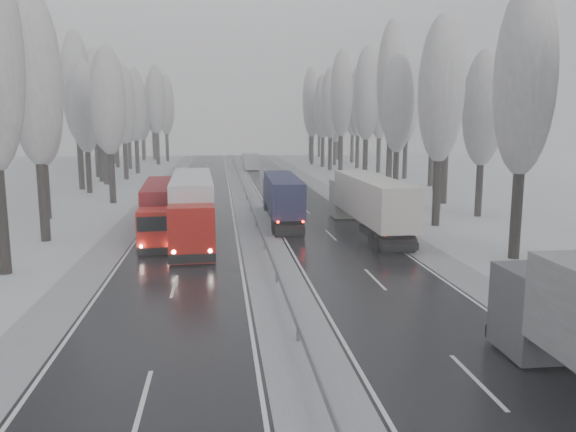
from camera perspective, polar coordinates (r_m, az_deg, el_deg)
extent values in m
plane|color=silver|center=(18.26, 2.85, -17.34)|extent=(260.00, 260.00, 0.00)
cube|color=black|center=(47.48, 2.95, -0.55)|extent=(7.50, 200.00, 0.03)
cube|color=black|center=(46.85, -9.80, -0.81)|extent=(7.50, 200.00, 0.03)
cube|color=#A7A9AF|center=(46.87, -3.38, -0.67)|extent=(3.00, 200.00, 0.04)
cube|color=#A7A9AF|center=(48.57, 8.72, -0.41)|extent=(2.40, 200.00, 0.04)
cube|color=#A7A9AF|center=(47.36, -15.79, -0.91)|extent=(2.40, 200.00, 0.04)
cube|color=slate|center=(46.78, -3.39, 0.03)|extent=(0.06, 200.00, 0.32)
cube|color=slate|center=(44.86, -3.22, -0.77)|extent=(0.12, 0.12, 0.60)
cube|color=slate|center=(76.53, -4.81, 3.44)|extent=(0.12, 0.12, 0.60)
cylinder|color=black|center=(36.82, 22.17, 0.25)|extent=(0.68, 0.68, 5.60)
ellipsoid|color=gray|center=(36.51, 22.97, 12.75)|extent=(3.60, 3.60, 11.45)
cylinder|color=black|center=(46.77, 14.87, 2.46)|extent=(0.68, 0.68, 5.62)
ellipsoid|color=gray|center=(46.53, 15.30, 12.32)|extent=(3.60, 3.60, 11.48)
cylinder|color=black|center=(52.66, 18.83, 2.64)|extent=(0.64, 0.64, 4.94)
ellipsoid|color=gray|center=(52.37, 19.25, 10.33)|extent=(3.60, 3.60, 10.09)
cylinder|color=black|center=(55.54, 15.02, 3.35)|extent=(0.66, 0.66, 5.32)
ellipsoid|color=gray|center=(55.30, 15.36, 11.21)|extent=(3.60, 3.60, 10.88)
cylinder|color=black|center=(60.03, 15.60, 4.23)|extent=(0.72, 0.72, 6.31)
ellipsoid|color=gray|center=(59.94, 15.99, 12.84)|extent=(3.60, 3.60, 12.90)
cylinder|color=black|center=(65.02, 10.88, 4.37)|extent=(0.67, 0.67, 5.38)
ellipsoid|color=gray|center=(64.82, 11.10, 11.14)|extent=(3.60, 3.60, 10.98)
cylinder|color=black|center=(70.92, 14.74, 4.32)|extent=(0.62, 0.62, 4.59)
ellipsoid|color=gray|center=(70.68, 14.97, 9.62)|extent=(3.60, 3.60, 9.39)
cylinder|color=black|center=(70.37, 10.24, 5.40)|extent=(0.76, 0.76, 6.95)
ellipsoid|color=gray|center=(70.41, 10.48, 13.48)|extent=(3.60, 3.60, 14.19)
cylinder|color=black|center=(76.43, 14.33, 5.43)|extent=(0.74, 0.74, 6.59)
ellipsoid|color=gray|center=(76.40, 14.62, 12.49)|extent=(3.60, 3.60, 13.46)
cylinder|color=black|center=(80.14, 7.84, 5.73)|extent=(0.72, 0.72, 6.37)
ellipsoid|color=gray|center=(80.08, 7.99, 12.23)|extent=(3.60, 3.60, 13.01)
cylinder|color=black|center=(86.03, 11.79, 5.73)|extent=(0.70, 0.70, 5.97)
ellipsoid|color=gray|center=(85.94, 11.99, 11.41)|extent=(3.60, 3.60, 12.20)
cylinder|color=black|center=(90.21, 5.36, 6.27)|extent=(0.74, 0.74, 6.65)
ellipsoid|color=gray|center=(90.20, 5.45, 12.30)|extent=(3.60, 3.60, 13.59)
cylinder|color=black|center=(95.91, 9.18, 6.22)|extent=(0.71, 0.71, 6.14)
ellipsoid|color=gray|center=(95.84, 9.32, 11.46)|extent=(3.60, 3.60, 12.54)
cylinder|color=black|center=(99.81, 4.29, 6.41)|extent=(0.71, 0.71, 6.05)
ellipsoid|color=gray|center=(99.73, 4.35, 11.38)|extent=(3.60, 3.60, 12.37)
cylinder|color=black|center=(104.99, 7.05, 6.58)|extent=(0.72, 0.72, 6.30)
ellipsoid|color=gray|center=(104.94, 7.15, 11.49)|extent=(3.60, 3.60, 12.87)
cylinder|color=black|center=(107.19, 3.54, 6.57)|extent=(0.70, 0.70, 5.88)
ellipsoid|color=gray|center=(107.11, 3.58, 11.06)|extent=(3.60, 3.60, 12.00)
cylinder|color=black|center=(111.74, 4.75, 6.41)|extent=(0.64, 0.64, 4.86)
ellipsoid|color=gray|center=(111.59, 4.80, 9.97)|extent=(3.60, 3.60, 9.92)
cylinder|color=black|center=(114.02, 2.44, 6.78)|extent=(0.70, 0.70, 5.98)
ellipsoid|color=gray|center=(113.95, 2.47, 11.07)|extent=(3.60, 3.60, 12.21)
cylinder|color=black|center=(119.76, 6.51, 6.90)|extent=(0.71, 0.71, 6.19)
ellipsoid|color=gray|center=(119.71, 6.59, 11.13)|extent=(3.60, 3.60, 12.64)
cylinder|color=black|center=(123.92, 2.29, 7.19)|extent=(0.75, 0.75, 6.86)
ellipsoid|color=gray|center=(123.93, 2.32, 11.72)|extent=(3.60, 3.60, 14.01)
cylinder|color=black|center=(129.16, 5.09, 6.96)|extent=(0.68, 0.68, 5.55)
ellipsoid|color=gray|center=(129.07, 5.14, 10.48)|extent=(3.60, 3.60, 11.33)
cylinder|color=black|center=(134.63, 2.28, 7.21)|extent=(0.71, 0.71, 6.09)
ellipsoid|color=gray|center=(134.58, 2.31, 10.91)|extent=(3.60, 3.60, 12.45)
cylinder|color=black|center=(139.05, 3.17, 7.14)|extent=(0.67, 0.67, 5.49)
ellipsoid|color=gray|center=(138.97, 3.20, 10.37)|extent=(3.60, 3.60, 11.21)
cylinder|color=black|center=(34.30, -27.12, -0.26)|extent=(0.71, 0.71, 6.14)
cylinder|color=black|center=(42.78, -23.60, 1.51)|extent=(0.69, 0.69, 5.83)
ellipsoid|color=gray|center=(42.56, -24.36, 12.69)|extent=(3.60, 3.60, 11.92)
cylinder|color=black|center=(52.74, -23.36, 2.43)|extent=(0.65, 0.65, 5.03)
ellipsoid|color=gray|center=(52.45, -23.88, 10.25)|extent=(3.60, 3.60, 10.28)
cylinder|color=black|center=(61.06, -17.45, 3.82)|extent=(0.67, 0.67, 5.44)
ellipsoid|color=gray|center=(60.86, -17.81, 11.11)|extent=(3.60, 3.60, 11.11)
cylinder|color=black|center=(66.78, -23.54, 4.03)|extent=(0.69, 0.69, 5.72)
ellipsoid|color=gray|center=(66.62, -24.00, 11.04)|extent=(3.60, 3.60, 11.69)
cylinder|color=black|center=(70.71, -19.59, 4.32)|extent=(0.66, 0.66, 5.23)
ellipsoid|color=gray|center=(70.51, -19.93, 10.37)|extent=(3.60, 3.60, 10.68)
cylinder|color=black|center=(74.95, -20.30, 5.07)|extent=(0.74, 0.74, 6.60)
ellipsoid|color=gray|center=(74.92, -20.72, 12.28)|extent=(3.60, 3.60, 13.49)
cylinder|color=black|center=(80.09, -18.04, 4.92)|extent=(0.65, 0.65, 5.16)
ellipsoid|color=gray|center=(79.91, -18.31, 10.19)|extent=(3.60, 3.60, 10.54)
cylinder|color=black|center=(84.26, -18.46, 5.31)|extent=(0.69, 0.69, 5.79)
ellipsoid|color=gray|center=(84.14, -18.76, 10.94)|extent=(3.60, 3.60, 11.84)
cylinder|color=black|center=(86.45, -16.17, 5.47)|extent=(0.68, 0.68, 5.64)
ellipsoid|color=gray|center=(86.32, -16.42, 10.81)|extent=(3.60, 3.60, 11.53)
cylinder|color=black|center=(91.22, -18.80, 5.81)|extent=(0.73, 0.73, 6.56)
ellipsoid|color=gray|center=(91.20, -19.12, 11.69)|extent=(3.60, 3.60, 13.40)
cylinder|color=black|center=(96.35, -15.08, 5.93)|extent=(0.69, 0.69, 5.79)
ellipsoid|color=gray|center=(96.25, -15.29, 10.85)|extent=(3.60, 3.60, 11.84)
cylinder|color=black|center=(101.04, -17.46, 6.21)|extent=(0.74, 0.74, 6.65)
ellipsoid|color=gray|center=(101.02, -17.73, 11.59)|extent=(3.60, 3.60, 13.58)
cylinder|color=black|center=(105.98, -15.77, 6.00)|extent=(0.65, 0.65, 5.12)
ellipsoid|color=gray|center=(105.84, -15.95, 9.96)|extent=(3.60, 3.60, 10.46)
cylinder|color=black|center=(110.37, -16.96, 6.26)|extent=(0.69, 0.69, 5.84)
ellipsoid|color=gray|center=(110.29, -17.17, 10.58)|extent=(3.60, 3.60, 11.92)
cylinder|color=black|center=(116.14, -13.09, 6.76)|extent=(0.74, 0.74, 6.67)
ellipsoid|color=gray|center=(116.13, -13.27, 11.46)|extent=(3.60, 3.60, 13.63)
cylinder|color=black|center=(121.39, -17.20, 6.61)|extent=(0.72, 0.72, 6.31)
ellipsoid|color=gray|center=(121.35, -17.41, 10.85)|extent=(3.60, 3.60, 12.88)
cylinder|color=black|center=(125.39, -12.17, 6.89)|extent=(0.72, 0.72, 6.29)
ellipsoid|color=gray|center=(125.35, -12.32, 10.99)|extent=(3.60, 3.60, 12.84)
cylinder|color=black|center=(130.01, -14.48, 6.57)|extent=(0.64, 0.64, 4.86)
ellipsoid|color=gray|center=(129.88, -14.61, 9.62)|extent=(3.60, 3.60, 9.92)
cylinder|color=black|center=(132.29, -13.45, 7.03)|extent=(0.74, 0.74, 6.63)
ellipsoid|color=gray|center=(132.28, -13.61, 11.13)|extent=(3.60, 3.60, 13.54)
cylinder|color=black|center=(136.60, -14.42, 6.89)|extent=(0.69, 0.69, 5.79)
ellipsoid|color=gray|center=(136.53, -14.56, 10.35)|extent=(3.60, 3.60, 11.82)
cube|color=#4F4E53|center=(22.05, 24.06, -8.71)|extent=(2.57, 2.66, 3.03)
cube|color=black|center=(22.90, 22.60, -6.10)|extent=(2.33, 0.14, 1.01)
cube|color=black|center=(23.55, 22.18, -10.56)|extent=(2.53, 0.19, 0.51)
cylinder|color=black|center=(21.26, 22.43, -12.54)|extent=(0.37, 1.06, 1.05)
sphere|color=white|center=(23.02, 20.07, -9.82)|extent=(0.22, 0.22, 0.22)
sphere|color=white|center=(23.90, 24.26, -9.37)|extent=(0.22, 0.22, 0.22)
cube|color=#1F214E|center=(53.73, -1.25, 2.30)|extent=(2.43, 2.52, 2.84)
cube|color=black|center=(54.83, -1.34, 3.14)|extent=(2.18, 0.15, 0.95)
cube|color=black|center=(55.15, -1.34, 1.29)|extent=(2.37, 0.20, 0.47)
cube|color=#151739|center=(46.30, -0.57, 2.39)|extent=(2.73, 12.38, 2.65)
cube|color=black|center=(40.51, 0.19, -1.54)|extent=(2.18, 0.17, 0.43)
cube|color=black|center=(43.21, -0.18, -0.59)|extent=(2.22, 5.26, 0.43)
cube|color=black|center=(41.05, 0.11, -1.66)|extent=(2.18, 0.11, 0.57)
cylinder|color=black|center=(53.06, -2.26, 1.04)|extent=(0.36, 0.99, 0.99)
cylinder|color=black|center=(53.21, -0.12, 1.07)|extent=(0.36, 0.99, 0.99)
cylinder|color=black|center=(42.80, -1.46, -0.99)|extent=(0.36, 0.99, 0.99)
cylinder|color=black|center=(42.98, 1.19, -0.94)|extent=(0.36, 0.99, 0.99)
cylinder|color=black|center=(41.59, -1.34, -1.29)|extent=(0.36, 0.99, 0.99)
cylinder|color=black|center=(41.78, 1.38, -1.24)|extent=(0.36, 0.99, 0.99)
sphere|color=#FF0C05|center=(40.23, -1.08, -0.52)|extent=(0.19, 0.19, 0.19)
sphere|color=#FF0C05|center=(40.41, 1.47, -0.48)|extent=(0.19, 0.19, 0.19)
sphere|color=white|center=(55.07, -2.28, 1.67)|extent=(0.21, 0.21, 0.21)
sphere|color=white|center=(55.20, -0.42, 1.70)|extent=(0.21, 0.21, 0.21)
cube|color=#A8A594|center=(49.46, 5.92, 1.82)|extent=(2.64, 2.75, 3.14)
cube|color=black|center=(50.63, 5.59, 2.84)|extent=(2.41, 0.13, 1.05)
cube|color=black|center=(51.00, 5.53, 0.63)|extent=(2.62, 0.18, 0.52)
cube|color=beige|center=(41.49, 8.55, 1.84)|extent=(2.80, 13.63, 2.93)
cube|color=black|center=(35.43, 11.51, -3.23)|extent=(2.41, 0.15, 0.47)
cube|color=black|center=(38.26, 10.03, -1.93)|extent=(2.36, 5.78, 0.47)
cube|color=black|center=(36.01, 11.20, -3.36)|extent=(2.41, 0.09, 0.63)
cylinder|color=black|center=(48.58, 4.87, 0.29)|extent=(0.38, 1.09, 1.09)
cylinder|color=black|center=(49.09, 7.37, 0.34)|extent=(0.38, 1.09, 1.09)
cylinder|color=black|center=(37.60, 8.61, -2.47)|extent=(0.38, 1.09, 1.09)
cylinder|color=black|center=(38.26, 11.78, -2.36)|extent=(0.38, 1.09, 1.09)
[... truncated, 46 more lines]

